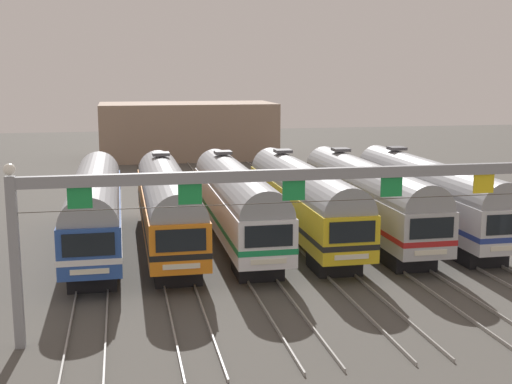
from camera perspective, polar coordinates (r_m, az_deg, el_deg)
The scene contains 10 objects.
ground_plane at distance 40.94m, azimuth 1.13°, elevation -4.29°, with size 160.00×160.00×0.00m, color #4C4944.
track_bed at distance 57.27m, azimuth -2.54°, elevation -0.05°, with size 21.82×70.00×0.15m.
commuter_train_blue at distance 39.45m, azimuth -13.41°, elevation -1.13°, with size 2.88×18.06×4.77m.
commuter_train_orange at distance 39.50m, azimuth -7.52°, elevation -0.92°, with size 2.88×18.06×5.05m.
commuter_train_white at distance 39.97m, azimuth -1.70°, elevation -0.70°, with size 2.88×18.06×5.05m.
commuter_train_yellow at distance 40.83m, azimuth 3.93°, elevation -0.49°, with size 2.88×18.06×5.05m.
commuter_train_stainless at distance 42.08m, azimuth 9.28°, elevation -0.28°, with size 2.88×18.06×5.05m.
commuter_train_silver at distance 43.66m, azimuth 14.28°, elevation -0.09°, with size 2.88×18.06×5.05m.
catenary_gantry at distance 27.07m, azimuth 7.36°, elevation -0.30°, with size 25.56×0.44×6.97m.
maintenance_building at distance 80.97m, azimuth -5.80°, elevation 5.19°, with size 20.33×10.00×6.52m, color gray.
Camera 1 is at (-8.60, -38.70, 10.22)m, focal length 47.40 mm.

